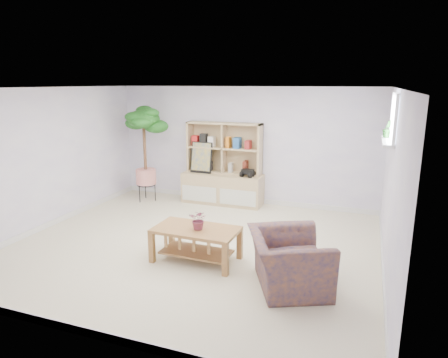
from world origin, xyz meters
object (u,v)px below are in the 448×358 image
(storage_unit, at_px, (222,164))
(armchair, at_px, (289,257))
(coffee_table, at_px, (196,244))
(floor_tree, at_px, (145,154))

(storage_unit, height_order, armchair, storage_unit)
(coffee_table, distance_m, armchair, 1.41)
(storage_unit, height_order, floor_tree, floor_tree)
(storage_unit, distance_m, armchair, 3.65)
(storage_unit, bearing_deg, armchair, -56.86)
(armchair, bearing_deg, coffee_table, 53.74)
(coffee_table, bearing_deg, armchair, -10.40)
(storage_unit, bearing_deg, floor_tree, -166.62)
(coffee_table, bearing_deg, floor_tree, 134.56)
(coffee_table, xyz_separation_m, armchair, (1.37, -0.29, 0.14))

